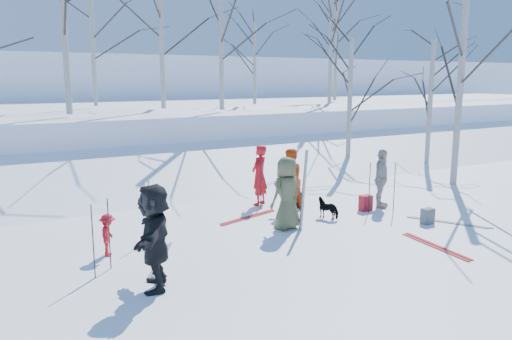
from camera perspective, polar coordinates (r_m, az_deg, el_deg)
ground at (r=11.18m, az=3.88°, el=-7.78°), size 120.00×120.00×0.00m
snow_ramp at (r=17.21m, az=-9.20°, el=-0.89°), size 70.00×9.49×4.12m
snow_plateau at (r=26.59m, az=-17.01°, el=4.62°), size 70.00×18.00×2.20m
far_hill at (r=47.20m, az=-22.99°, el=7.82°), size 90.00×30.00×6.00m
skier_olive_center at (r=11.63m, az=3.55°, el=-2.67°), size 0.93×0.70×1.72m
skier_red_north at (r=13.84m, az=0.39°, el=-0.59°), size 0.74×0.67×1.69m
skier_redor_behind at (r=13.36m, az=3.84°, el=-1.08°), size 0.85×0.68×1.66m
skier_red_seated at (r=10.41m, az=-16.56°, el=-7.12°), size 0.52×0.64×0.86m
skier_cream_east at (r=13.97m, az=14.12°, el=-0.95°), size 1.00×0.88×1.61m
skier_grey_west at (r=8.52m, az=-11.55°, el=-7.47°), size 1.12×1.75×1.80m
dog at (r=12.74m, az=8.26°, el=-4.34°), size 0.52×0.69×0.53m
upright_ski_left at (r=11.51m, az=5.47°, el=-2.36°), size 0.11×0.17×1.90m
upright_ski_right at (r=11.61m, az=5.45°, el=-2.25°), size 0.09×0.23×1.89m
ski_pair_a at (r=10.06m, az=-10.85°, el=-10.00°), size 1.85×2.07×0.02m
ski_pair_b at (r=13.17m, az=21.15°, el=-5.61°), size 1.79×2.07×0.02m
ski_pair_c at (r=11.27m, az=19.81°, el=-8.19°), size 0.61×1.94×0.02m
ski_pair_d at (r=12.74m, az=-0.87°, el=-5.41°), size 1.24×2.01×0.02m
ski_pole_a at (r=13.42m, az=0.56°, el=-1.70°), size 0.02×0.02×1.34m
ski_pole_b at (r=13.44m, az=15.53°, el=-2.06°), size 0.02×0.02×1.34m
ski_pole_c at (r=11.10m, az=-12.09°, el=-4.53°), size 0.02×0.02×1.34m
ski_pole_d at (r=13.39m, az=12.84°, el=-1.99°), size 0.02×0.02×1.34m
ski_pole_e at (r=9.29m, az=-18.12°, el=-7.77°), size 0.02×0.02×1.34m
ski_pole_f at (r=9.64m, az=-16.44°, el=-7.02°), size 0.02×0.02×1.34m
backpack_red at (r=13.66m, az=12.42°, el=-3.71°), size 0.32×0.22×0.42m
backpack_grey at (r=12.87m, az=19.02°, el=-5.01°), size 0.30×0.20×0.38m
backpack_dark at (r=13.80m, az=4.45°, el=-3.38°), size 0.34×0.24×0.40m
birch_plateau_a at (r=21.05m, az=-4.02°, el=14.72°), size 4.62×4.62×5.74m
birch_plateau_b at (r=25.14m, az=-18.21°, el=14.00°), size 4.90×4.90×6.14m
birch_plateau_c at (r=30.41m, az=9.12°, el=13.46°), size 4.74×4.74×5.91m
birch_plateau_d at (r=22.20m, az=-10.79°, el=15.10°), size 5.03×5.03×6.32m
birch_plateau_e at (r=25.30m, az=-0.15°, el=12.04°), size 3.39×3.39×3.99m
birch_plateau_i at (r=26.28m, az=8.56°, el=14.57°), size 5.13×5.13×6.47m
birch_plateau_j at (r=19.66m, az=-21.26°, el=17.22°), size 5.98×5.98×7.68m
birch_edge_b at (r=17.61m, az=22.36°, el=9.75°), size 5.52×5.52×7.03m
birch_edge_c at (r=20.78m, az=19.28°, el=7.08°), size 4.07×4.07×4.96m
birch_edge_e at (r=19.27m, az=10.65°, el=7.27°), size 4.08×4.08×4.97m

